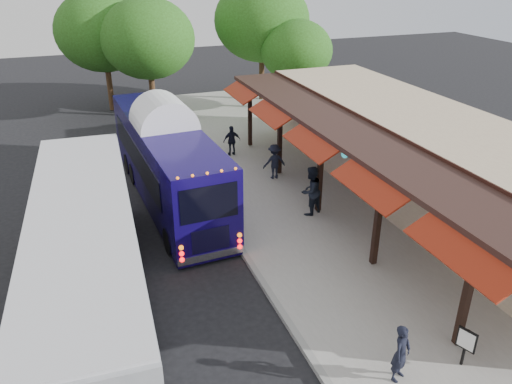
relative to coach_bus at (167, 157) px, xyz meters
name	(u,v)px	position (x,y,z in m)	size (l,w,h in m)	color
ground	(266,292)	(1.45, -7.45, -1.89)	(90.00, 90.00, 0.00)	black
sidewalk	(345,208)	(6.45, -3.45, -1.82)	(10.00, 40.00, 0.15)	#9E9B93
curb	(228,229)	(1.50, -3.45, -1.82)	(0.20, 40.00, 0.16)	gray
station_shelter	(420,157)	(9.83, -3.45, -0.05)	(8.15, 20.00, 3.60)	tan
coach_bus	(167,157)	(0.00, 0.00, 0.00)	(2.93, 11.13, 3.52)	#11064E
city_bus	(87,257)	(-3.51, -6.51, -0.06)	(3.26, 12.44, 3.31)	#96999E
ped_a	(401,353)	(3.14, -11.86, -0.98)	(0.56, 0.36, 1.52)	black
ped_b	(311,191)	(4.85, -3.48, -0.76)	(0.96, 0.75, 1.98)	black
ped_c	(232,141)	(3.95, 3.67, -0.98)	(0.90, 0.37, 1.53)	black
ped_d	(274,162)	(4.85, 0.22, -0.94)	(1.04, 0.60, 1.61)	black
sign_board	(466,342)	(4.88, -12.05, -1.02)	(0.22, 0.47, 1.08)	black
tree_left	(148,39)	(1.47, 12.25, 2.94)	(5.66, 5.66, 7.24)	#382314
tree_mid	(262,21)	(9.28, 13.48, 3.53)	(6.35, 6.35, 8.13)	#382314
tree_right	(297,51)	(10.47, 10.41, 1.99)	(4.55, 4.55, 5.83)	#382314
tree_far	(103,31)	(-0.89, 14.83, 3.16)	(5.92, 5.92, 7.58)	#382314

